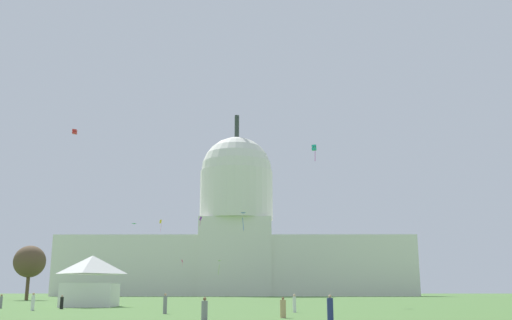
% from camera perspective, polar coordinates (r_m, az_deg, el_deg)
% --- Properties ---
extents(capitol_building, '(132.57, 28.20, 70.53)m').
position_cam_1_polar(capitol_building, '(219.23, -2.02, -7.84)').
color(capitol_building, silver).
rests_on(capitol_building, ground_plane).
extents(event_tent, '(6.95, 7.69, 6.38)m').
position_cam_1_polar(event_tent, '(76.61, -16.18, -11.54)').
color(event_tent, white).
rests_on(event_tent, ground_plane).
extents(tree_west_near, '(9.26, 9.61, 11.49)m').
position_cam_1_polar(tree_west_near, '(133.20, -21.74, -9.45)').
color(tree_west_near, brown).
rests_on(tree_west_near, ground_plane).
extents(person_grey_near_tent, '(0.34, 0.34, 1.59)m').
position_cam_1_polar(person_grey_near_tent, '(73.33, -24.19, -12.83)').
color(person_grey_near_tent, gray).
rests_on(person_grey_near_tent, ground_plane).
extents(person_tan_mid_right, '(0.47, 0.47, 1.52)m').
position_cam_1_polar(person_tan_mid_right, '(43.61, 2.73, -14.65)').
color(person_tan_mid_right, tan).
rests_on(person_tan_mid_right, ground_plane).
extents(person_white_aisle_center, '(0.37, 0.37, 1.68)m').
position_cam_1_polar(person_white_aisle_center, '(54.82, 3.87, -14.18)').
color(person_white_aisle_center, silver).
rests_on(person_white_aisle_center, ground_plane).
extents(person_black_mid_left, '(0.42, 0.42, 1.52)m').
position_cam_1_polar(person_black_mid_left, '(68.15, -18.89, -13.37)').
color(person_black_mid_left, black).
rests_on(person_black_mid_left, ground_plane).
extents(person_grey_edge_west, '(0.51, 0.51, 1.55)m').
position_cam_1_polar(person_grey_edge_west, '(39.95, -5.19, -14.74)').
color(person_grey_edge_west, gray).
rests_on(person_grey_edge_west, ground_plane).
extents(person_grey_lawn_far_right, '(0.48, 0.48, 1.75)m').
position_cam_1_polar(person_grey_lawn_far_right, '(52.01, -9.10, -14.08)').
color(person_grey_lawn_far_right, gray).
rests_on(person_grey_lawn_far_right, ground_plane).
extents(person_navy_near_tree_east, '(0.44, 0.44, 1.73)m').
position_cam_1_polar(person_navy_near_tree_east, '(37.40, 7.45, -14.67)').
color(person_navy_near_tree_east, navy).
rests_on(person_navy_near_tree_east, ground_plane).
extents(person_white_front_right, '(0.48, 0.48, 1.78)m').
position_cam_1_polar(person_white_front_right, '(64.27, -21.45, -13.12)').
color(person_white_front_right, silver).
rests_on(person_white_front_right, ground_plane).
extents(kite_yellow_mid, '(0.74, 0.73, 4.14)m').
position_cam_1_polar(kite_yellow_mid, '(193.19, -9.54, -6.22)').
color(kite_yellow_mid, yellow).
extents(kite_red_mid, '(0.98, 0.95, 0.97)m').
position_cam_1_polar(kite_red_mid, '(121.00, -17.71, 2.72)').
color(kite_red_mid, red).
extents(kite_blue_low, '(1.21, 1.31, 3.11)m').
position_cam_1_polar(kite_blue_low, '(105.48, -1.50, -5.57)').
color(kite_blue_low, blue).
extents(kite_violet_mid, '(0.78, 1.04, 2.68)m').
position_cam_1_polar(kite_violet_mid, '(164.03, -5.58, -5.90)').
color(kite_violet_mid, purple).
extents(kite_lime_low, '(1.15, 1.36, 3.76)m').
position_cam_1_polar(kite_lime_low, '(174.71, -3.88, -10.28)').
color(kite_lime_low, '#8CD133').
extents(kite_turquoise_mid, '(0.78, 0.77, 2.45)m').
position_cam_1_polar(kite_turquoise_mid, '(83.19, 5.84, 1.22)').
color(kite_turquoise_mid, teal).
extents(kite_green_mid, '(1.26, 0.60, 0.25)m').
position_cam_1_polar(kite_green_mid, '(178.17, -12.09, -6.39)').
color(kite_green_mid, green).
extents(kite_pink_low, '(0.82, 0.88, 2.34)m').
position_cam_1_polar(kite_pink_low, '(197.29, -7.40, -10.05)').
color(kite_pink_low, pink).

